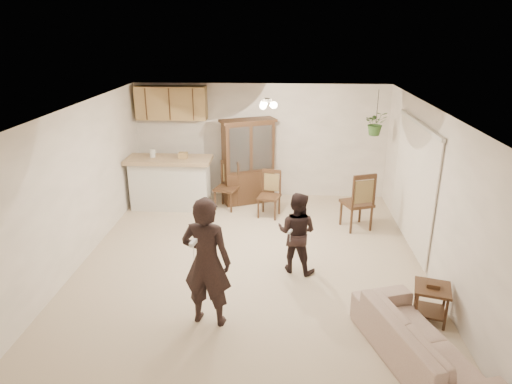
# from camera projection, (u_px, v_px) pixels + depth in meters

# --- Properties ---
(floor) EXTENTS (6.50, 6.50, 0.00)m
(floor) POSITION_uv_depth(u_px,v_px,m) (251.00, 263.00, 7.43)
(floor) COLOR beige
(floor) RESTS_ON ground
(ceiling) EXTENTS (5.50, 6.50, 0.02)m
(ceiling) POSITION_uv_depth(u_px,v_px,m) (250.00, 110.00, 6.57)
(ceiling) COLOR silver
(ceiling) RESTS_ON wall_back
(wall_back) EXTENTS (5.50, 0.02, 2.50)m
(wall_back) POSITION_uv_depth(u_px,v_px,m) (261.00, 141.00, 10.05)
(wall_back) COLOR white
(wall_back) RESTS_ON ground
(wall_front) EXTENTS (5.50, 0.02, 2.50)m
(wall_front) POSITION_uv_depth(u_px,v_px,m) (224.00, 319.00, 3.96)
(wall_front) COLOR white
(wall_front) RESTS_ON ground
(wall_left) EXTENTS (0.02, 6.50, 2.50)m
(wall_left) POSITION_uv_depth(u_px,v_px,m) (76.00, 188.00, 7.15)
(wall_left) COLOR white
(wall_left) RESTS_ON ground
(wall_right) EXTENTS (0.02, 6.50, 2.50)m
(wall_right) POSITION_uv_depth(u_px,v_px,m) (433.00, 195.00, 6.85)
(wall_right) COLOR white
(wall_right) RESTS_ON ground
(breakfast_bar) EXTENTS (1.60, 0.55, 1.00)m
(breakfast_bar) POSITION_uv_depth(u_px,v_px,m) (171.00, 185.00, 9.57)
(breakfast_bar) COLOR silver
(breakfast_bar) RESTS_ON floor
(bar_top) EXTENTS (1.75, 0.70, 0.08)m
(bar_top) POSITION_uv_depth(u_px,v_px,m) (169.00, 160.00, 9.38)
(bar_top) COLOR tan
(bar_top) RESTS_ON breakfast_bar
(upper_cabinets) EXTENTS (1.50, 0.34, 0.70)m
(upper_cabinets) POSITION_uv_depth(u_px,v_px,m) (171.00, 103.00, 9.69)
(upper_cabinets) COLOR olive
(upper_cabinets) RESTS_ON wall_back
(vertical_blinds) EXTENTS (0.06, 2.30, 2.10)m
(vertical_blinds) POSITION_uv_depth(u_px,v_px,m) (413.00, 185.00, 7.75)
(vertical_blinds) COLOR silver
(vertical_blinds) RESTS_ON wall_right
(ceiling_fixture) EXTENTS (0.36, 0.36, 0.20)m
(ceiling_fixture) POSITION_uv_depth(u_px,v_px,m) (267.00, 104.00, 7.72)
(ceiling_fixture) COLOR #FFE3BF
(ceiling_fixture) RESTS_ON ceiling
(hanging_plant) EXTENTS (0.43, 0.37, 0.48)m
(hanging_plant) POSITION_uv_depth(u_px,v_px,m) (376.00, 123.00, 8.92)
(hanging_plant) COLOR #295722
(hanging_plant) RESTS_ON ceiling
(plant_cord) EXTENTS (0.01, 0.01, 0.65)m
(plant_cord) POSITION_uv_depth(u_px,v_px,m) (377.00, 107.00, 8.81)
(plant_cord) COLOR black
(plant_cord) RESTS_ON ceiling
(sofa) EXTENTS (1.28, 2.01, 0.73)m
(sofa) POSITION_uv_depth(u_px,v_px,m) (422.00, 336.00, 5.11)
(sofa) COLOR #BFB29E
(sofa) RESTS_ON floor
(adult) EXTENTS (0.72, 0.54, 1.80)m
(adult) POSITION_uv_depth(u_px,v_px,m) (207.00, 260.00, 5.68)
(adult) COLOR black
(adult) RESTS_ON floor
(child) EXTENTS (0.79, 0.71, 1.35)m
(child) POSITION_uv_depth(u_px,v_px,m) (297.00, 231.00, 7.01)
(child) COLOR black
(child) RESTS_ON floor
(china_hutch) EXTENTS (1.24, 0.86, 1.82)m
(china_hutch) POSITION_uv_depth(u_px,v_px,m) (248.00, 162.00, 9.75)
(china_hutch) COLOR #331F12
(china_hutch) RESTS_ON floor
(side_table) EXTENTS (0.55, 0.55, 0.54)m
(side_table) POSITION_uv_depth(u_px,v_px,m) (431.00, 303.00, 5.93)
(side_table) COLOR #331F12
(side_table) RESTS_ON floor
(chair_bar) EXTENTS (0.55, 0.55, 1.00)m
(chair_bar) POSITION_uv_depth(u_px,v_px,m) (227.00, 196.00, 9.59)
(chair_bar) COLOR #331F12
(chair_bar) RESTS_ON floor
(chair_hutch_left) EXTENTS (0.50, 0.50, 0.94)m
(chair_hutch_left) POSITION_uv_depth(u_px,v_px,m) (269.00, 204.00, 9.19)
(chair_hutch_left) COLOR #331F12
(chair_hutch_left) RESTS_ON floor
(chair_hutch_right) EXTENTS (0.64, 0.64, 1.13)m
(chair_hutch_right) POSITION_uv_depth(u_px,v_px,m) (356.00, 212.00, 8.64)
(chair_hutch_right) COLOR #331F12
(chair_hutch_right) RESTS_ON floor
(controller_adult) EXTENTS (0.07, 0.16, 0.05)m
(controller_adult) POSITION_uv_depth(u_px,v_px,m) (193.00, 243.00, 5.16)
(controller_adult) COLOR silver
(controller_adult) RESTS_ON adult
(controller_child) EXTENTS (0.07, 0.12, 0.03)m
(controller_child) POSITION_uv_depth(u_px,v_px,m) (290.00, 232.00, 6.70)
(controller_child) COLOR silver
(controller_child) RESTS_ON child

